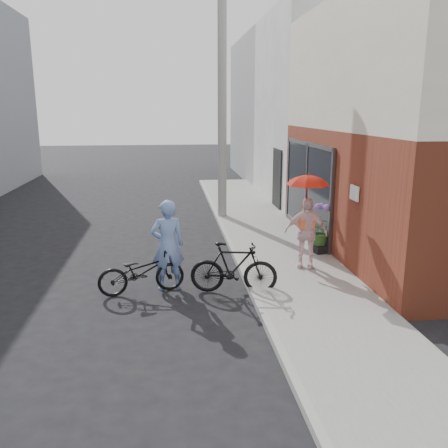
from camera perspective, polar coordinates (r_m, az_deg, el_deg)
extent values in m
plane|color=black|center=(9.64, -2.70, -7.56)|extent=(80.00, 80.00, 0.00)
cube|color=gray|center=(11.80, 6.84, -3.33)|extent=(2.20, 24.00, 0.12)
cube|color=#9E9E99|center=(11.59, 1.24, -3.55)|extent=(0.12, 24.00, 0.12)
cube|color=black|center=(13.19, 9.98, 4.16)|extent=(0.06, 3.80, 2.40)
cube|color=white|center=(10.05, 15.42, 3.62)|extent=(0.04, 0.40, 0.30)
cube|color=white|center=(19.59, 17.23, 13.09)|extent=(8.00, 6.00, 7.00)
cube|color=gray|center=(26.16, 10.95, 13.42)|extent=(8.00, 8.00, 7.00)
cylinder|color=#9E9E99|center=(15.06, -0.23, 13.69)|extent=(0.28, 0.28, 7.00)
imported|color=#728FCB|center=(9.31, -6.80, -2.55)|extent=(0.72, 0.54, 1.80)
imported|color=black|center=(9.31, -9.91, -5.67)|extent=(1.75, 0.91, 0.87)
imported|color=black|center=(9.18, 1.18, -5.29)|extent=(1.74, 0.76, 1.01)
imported|color=#F4CDCE|center=(10.37, 9.82, -1.03)|extent=(0.98, 0.66, 1.55)
imported|color=red|center=(10.14, 10.08, 5.29)|extent=(0.87, 0.87, 0.76)
cube|color=black|center=(11.68, 11.53, -2.92)|extent=(0.41, 0.41, 0.18)
imported|color=#2C5823|center=(11.56, 11.63, -0.90)|extent=(0.60, 0.52, 0.66)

